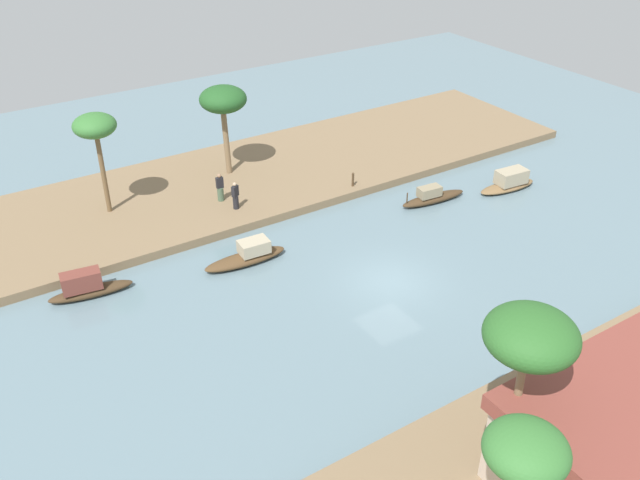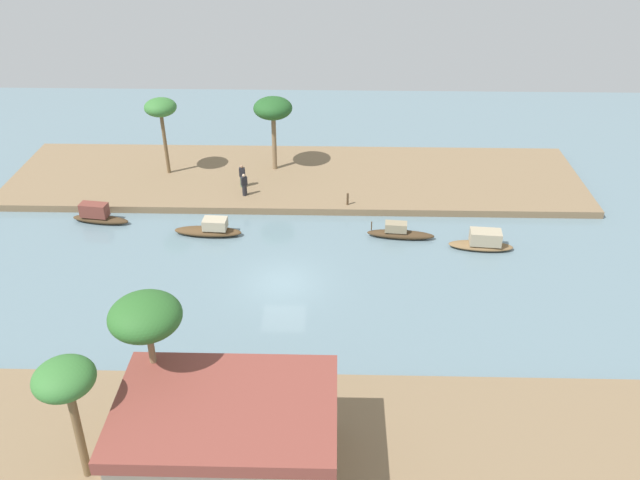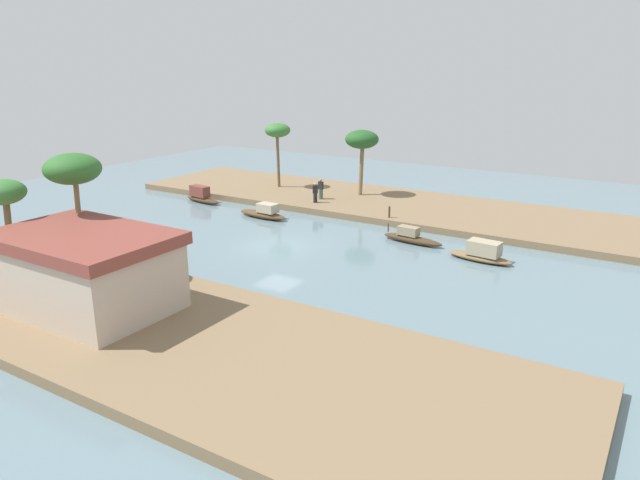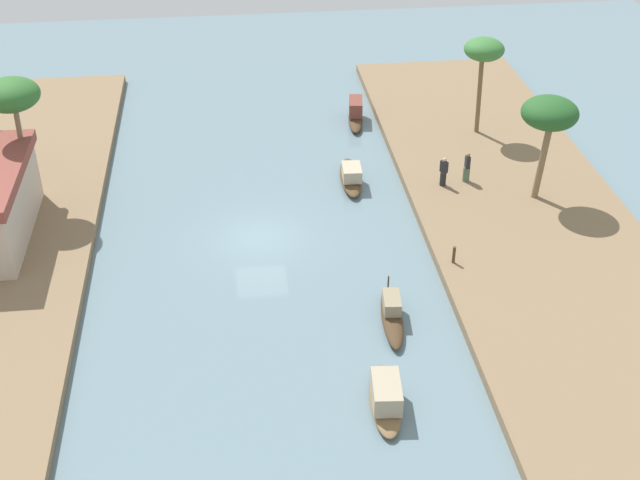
# 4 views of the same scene
# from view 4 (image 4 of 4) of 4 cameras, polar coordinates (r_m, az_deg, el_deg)

# --- Properties ---
(river_water) EXTENTS (66.97, 66.97, 0.00)m
(river_water) POSITION_cam_4_polar(r_m,az_deg,el_deg) (40.71, -4.06, 0.08)
(river_water) COLOR slate
(river_water) RESTS_ON ground
(riverbank_left) EXTENTS (40.91, 10.43, 0.48)m
(riverbank_left) POSITION_cam_4_polar(r_m,az_deg,el_deg) (42.96, 13.55, 1.45)
(riverbank_left) COLOR #846B4C
(riverbank_left) RESTS_ON ground
(sampan_open_hull) EXTENTS (3.87, 1.37, 1.35)m
(sampan_open_hull) POSITION_cam_4_polar(r_m,az_deg,el_deg) (51.90, 2.41, 8.47)
(sampan_open_hull) COLOR #47331E
(sampan_open_hull) RESTS_ON river_water
(sampan_with_red_awning) EXTENTS (4.22, 1.24, 1.04)m
(sampan_with_red_awning) POSITION_cam_4_polar(r_m,az_deg,el_deg) (35.41, 4.84, -4.95)
(sampan_with_red_awning) COLOR #47331E
(sampan_with_red_awning) RESTS_ON river_water
(sampan_downstream_large) EXTENTS (4.30, 1.34, 1.15)m
(sampan_downstream_large) POSITION_cam_4_polar(r_m,az_deg,el_deg) (45.14, 2.09, 4.32)
(sampan_downstream_large) COLOR brown
(sampan_downstream_large) RESTS_ON river_water
(sampan_upstream_small) EXTENTS (3.94, 1.47, 1.23)m
(sampan_upstream_small) POSITION_cam_4_polar(r_m,az_deg,el_deg) (31.48, 4.43, -10.41)
(sampan_upstream_small) COLOR brown
(sampan_upstream_small) RESTS_ON river_water
(person_on_near_bank) EXTENTS (0.40, 0.36, 1.64)m
(person_on_near_bank) POSITION_cam_4_polar(r_m,az_deg,el_deg) (44.82, 9.83, 4.72)
(person_on_near_bank) COLOR #4C664C
(person_on_near_bank) RESTS_ON riverbank_left
(person_by_mooring) EXTENTS (0.46, 0.43, 1.58)m
(person_by_mooring) POSITION_cam_4_polar(r_m,az_deg,el_deg) (44.23, 8.29, 4.48)
(person_by_mooring) COLOR #232328
(person_by_mooring) RESTS_ON riverbank_left
(mooring_post) EXTENTS (0.14, 0.14, 0.83)m
(mooring_post) POSITION_cam_4_polar(r_m,az_deg,el_deg) (38.33, 8.98, -0.99)
(mooring_post) COLOR #4C3823
(mooring_post) RESTS_ON riverbank_left
(palm_tree_left_near) EXTENTS (2.75, 2.75, 5.37)m
(palm_tree_left_near) POSITION_cam_4_polar(r_m,az_deg,el_deg) (42.48, 15.15, 8.12)
(palm_tree_left_near) COLOR #7F6647
(palm_tree_left_near) RESTS_ON riverbank_left
(palm_tree_left_far) EXTENTS (2.23, 2.23, 5.60)m
(palm_tree_left_far) POSITION_cam_4_polar(r_m,az_deg,el_deg) (48.67, 10.95, 12.32)
(palm_tree_left_far) COLOR brown
(palm_tree_left_far) RESTS_ON riverbank_left
(palm_tree_right_tall) EXTENTS (2.72, 2.72, 6.51)m
(palm_tree_right_tall) POSITION_cam_4_polar(r_m,az_deg,el_deg) (42.60, -20.03, 9.04)
(palm_tree_right_tall) COLOR #7F6647
(palm_tree_right_tall) RESTS_ON riverbank_right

